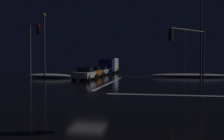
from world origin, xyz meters
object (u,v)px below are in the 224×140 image
Objects in this scene: streetlamp_left_near at (44,41)px; streetlamp_right_far at (184,48)px; sedan_orange at (93,72)px; box_truck at (110,65)px; streetlamp_right_near at (201,33)px; sedan_white at (85,74)px; traffic_signal_ne at (190,44)px; sedan_silver at (101,71)px; traffic_signal_nw at (33,42)px.

streetlamp_right_far is at bearing 37.60° from streetlamp_left_near.
box_truck is (0.04, 13.06, 0.91)m from sedan_orange.
box_truck is 21.94m from streetlamp_right_near.
streetlamp_left_near is (-20.78, -16.00, 0.32)m from streetlamp_right_far.
sedan_white is 12.83m from traffic_signal_ne.
box_truck is at bearing 88.99° from sedan_silver.
traffic_signal_nw reaches higher than traffic_signal_ne.
streetlamp_left_near is at bearing -125.76° from sedan_silver.
streetlamp_right_far reaches higher than box_truck.
box_truck is at bearing 91.13° from sedan_white.
streetlamp_right_near is 20.78m from streetlamp_left_near.
sedan_white is at bearing -88.87° from box_truck.
streetlamp_left_near is at bearing 156.84° from sedan_white.
sedan_white is at bearing 161.57° from traffic_signal_ne.
box_truck is 0.81× the size of streetlamp_right_near.
streetlamp_left_near reaches higher than sedan_silver.
streetlamp_left_near is (-6.68, 2.86, 4.41)m from sedan_white.
streetlamp_right_near is at bearing 0.00° from streetlamp_left_near.
sedan_orange is at bearing -90.19° from box_truck.
streetlamp_right_near is (14.51, -2.92, 5.00)m from sedan_orange.
sedan_silver is at bearing 72.67° from traffic_signal_nw.
sedan_white is at bearing -168.54° from streetlamp_right_near.
streetlamp_right_far is 16.03m from streetlamp_right_near.
sedan_white is 0.77× the size of traffic_signal_ne.
streetlamp_right_near reaches higher than traffic_signal_ne.
sedan_orange is 13.09m from box_truck.
sedan_orange is at bearing 168.62° from streetlamp_right_near.
streetlamp_right_far reaches higher than sedan_white.
sedan_orange is 0.48× the size of streetlamp_left_near.
traffic_signal_nw is 20.16m from streetlamp_right_near.
streetlamp_left_near reaches higher than box_truck.
traffic_signal_nw is 29.26m from streetlamp_right_far.
streetlamp_right_near is (14.46, -15.98, 4.09)m from box_truck.
traffic_signal_nw is at bearing -102.04° from box_truck.
box_truck is at bearing -179.93° from streetlamp_right_far.
streetlamp_right_near reaches higher than box_truck.
sedan_silver is 17.65m from streetlamp_right_near.
sedan_orange is at bearing -137.96° from streetlamp_right_far.
streetlamp_left_near reaches higher than sedan_white.
sedan_silver is 11.46m from streetlamp_left_near.
box_truck is 1.25× the size of traffic_signal_nw.
streetlamp_right_far is 0.83× the size of streetlamp_right_near.
box_truck is at bearing 118.13° from traffic_signal_ne.
streetlamp_right_near is (0.00, -16.00, 0.91)m from streetlamp_right_far.
box_truck is at bearing 89.81° from sedan_orange.
streetlamp_right_near is at bearing -11.38° from sedan_orange.
streetlamp_right_far is 26.22m from streetlamp_left_near.
sedan_silver is at bearing 128.67° from traffic_signal_ne.
streetlamp_right_near reaches higher than streetlamp_right_far.
sedan_white is 15.22m from streetlamp_right_near.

